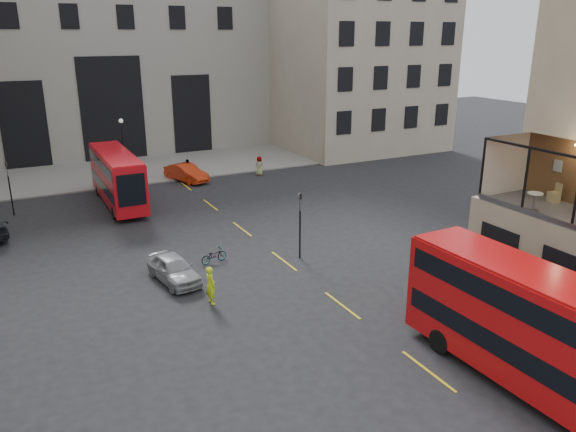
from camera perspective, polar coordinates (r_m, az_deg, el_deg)
name	(u,v)px	position (r m, az deg, el deg)	size (l,w,h in m)	color
ground	(468,358)	(23.75, 17.79, -13.54)	(140.00, 140.00, 0.00)	black
gateway	(99,60)	(62.65, -18.67, 14.74)	(35.00, 10.60, 18.00)	gray
building_right	(347,49)	(64.20, 6.06, 16.52)	(16.60, 18.60, 20.00)	#A59A85
pavement_far	(117,171)	(53.94, -16.97, 4.43)	(40.00, 12.00, 0.12)	slate
traffic_light_near	(300,217)	(30.93, 1.23, -0.14)	(0.16, 0.20, 3.80)	black
traffic_light_far	(9,182)	(42.90, -26.50, 3.15)	(0.16, 0.20, 3.80)	black
street_lamp_b	(124,154)	(49.60, -16.33, 6.11)	(0.36, 0.36, 5.33)	black
bus_near	(543,330)	(21.43, 24.48, -10.47)	(2.85, 11.05, 4.38)	#B60C0E
bus_far	(117,176)	(42.85, -16.97, 3.94)	(2.30, 9.78, 3.90)	red
car_a	(174,269)	(29.26, -11.54, -5.27)	(1.61, 4.00, 1.36)	#929499
car_b	(186,173)	(48.70, -10.30, 4.33)	(1.56, 4.47, 1.47)	#AA260A
bicycle	(214,255)	(31.29, -7.56, -4.00)	(0.55, 1.58, 0.83)	gray
cyclist	(211,285)	(26.58, -7.87, -6.97)	(0.67, 0.44, 1.85)	#CEF219
pedestrian_b	(98,178)	(48.07, -18.71, 3.72)	(1.21, 0.69, 1.87)	gray
pedestrian_c	(188,170)	(49.13, -10.11, 4.67)	(1.06, 0.44, 1.82)	gray
pedestrian_d	(259,166)	(50.06, -2.93, 5.11)	(0.83, 0.54, 1.70)	gray
cafe_table_far	(535,199)	(27.01, 23.78, 1.60)	(0.66, 0.66, 0.83)	white
cafe_chair_d	(554,196)	(28.90, 25.41, 1.81)	(0.53, 0.53, 0.90)	tan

